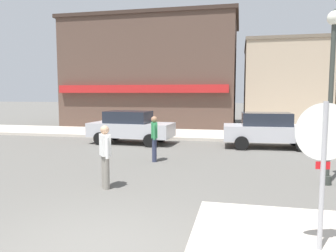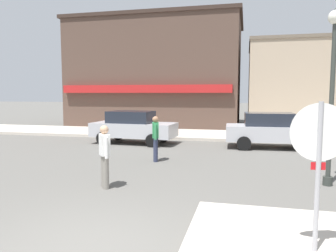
% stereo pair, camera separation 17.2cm
% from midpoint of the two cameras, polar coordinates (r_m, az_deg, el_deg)
% --- Properties ---
extents(kerb_far, '(80.00, 4.00, 0.15)m').
position_cam_midpoint_polar(kerb_far, '(18.68, 5.57, -1.51)').
color(kerb_far, beige).
rests_on(kerb_far, ground).
extents(stop_sign, '(0.81, 0.14, 2.30)m').
position_cam_midpoint_polar(stop_sign, '(5.10, 24.57, -4.88)').
color(stop_sign, '#9E9EA3').
rests_on(stop_sign, ground).
extents(lamp_post, '(0.36, 0.36, 4.54)m').
position_cam_midpoint_polar(lamp_post, '(9.45, 26.18, 8.46)').
color(lamp_post, '#333833').
rests_on(lamp_post, ground).
extents(parked_car_nearest, '(4.10, 2.06, 1.56)m').
position_cam_midpoint_polar(parked_car_nearest, '(15.88, -6.85, -0.12)').
color(parked_car_nearest, '#B7B7BC').
rests_on(parked_car_nearest, ground).
extents(parked_car_second, '(4.07, 2.01, 1.56)m').
position_cam_midpoint_polar(parked_car_second, '(15.13, 16.81, -0.61)').
color(parked_car_second, '#B7B7BC').
rests_on(parked_car_second, ground).
extents(pedestrian_crossing_near, '(0.31, 0.55, 1.61)m').
position_cam_midpoint_polar(pedestrian_crossing_near, '(11.58, -2.83, -1.96)').
color(pedestrian_crossing_near, '#2D334C').
rests_on(pedestrian_crossing_near, ground).
extents(pedestrian_crossing_far, '(0.40, 0.50, 1.61)m').
position_cam_midpoint_polar(pedestrian_crossing_far, '(8.45, -11.46, -4.93)').
color(pedestrian_crossing_far, gray).
rests_on(pedestrian_crossing_far, ground).
extents(building_corner_shop, '(12.20, 7.91, 7.71)m').
position_cam_midpoint_polar(building_corner_shop, '(24.98, -2.46, 9.01)').
color(building_corner_shop, brown).
rests_on(building_corner_shop, ground).
extents(building_storefront_left_near, '(5.21, 7.12, 5.84)m').
position_cam_midpoint_polar(building_storefront_left_near, '(24.39, 19.07, 6.60)').
color(building_storefront_left_near, tan).
rests_on(building_storefront_left_near, ground).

